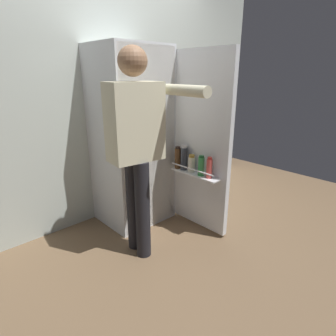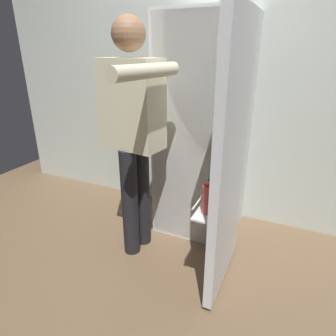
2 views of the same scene
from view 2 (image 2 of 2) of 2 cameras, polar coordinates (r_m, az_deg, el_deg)
name	(u,v)px [view 2 (image 2 of 2)]	position (r m, az deg, el deg)	size (l,w,h in m)	color
ground_plane	(176,258)	(2.30, 1.64, -17.06)	(5.24, 5.24, 0.00)	brown
kitchen_wall	(218,76)	(2.61, 9.67, 17.17)	(4.40, 0.10, 2.49)	beige
refrigerator	(205,133)	(2.31, 7.20, 6.80)	(0.71, 1.19, 1.71)	silver
person	(134,124)	(2.01, -6.64, 8.46)	(0.54, 0.76, 1.65)	black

